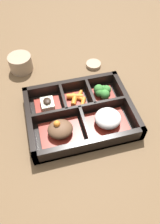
{
  "coord_description": "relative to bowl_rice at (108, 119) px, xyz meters",
  "views": [
    {
      "loc": [
        0.09,
        0.36,
        0.51
      ],
      "look_at": [
        0.0,
        0.0,
        0.03
      ],
      "focal_mm": 35.0,
      "sensor_mm": 36.0,
      "label": 1
    }
  ],
  "objects": [
    {
      "name": "tea_cup",
      "position": [
        0.21,
        -0.3,
        -0.0
      ],
      "size": [
        0.08,
        0.08,
        0.05
      ],
      "color": "gray",
      "rests_on": "ground_plane"
    },
    {
      "name": "ground_plane",
      "position": [
        0.07,
        -0.05,
        -0.03
      ],
      "size": [
        3.0,
        3.0,
        0.0
      ],
      "primitive_type": "plane",
      "color": "brown"
    },
    {
      "name": "bowl_carrots",
      "position": [
        0.06,
        -0.1,
        -0.01
      ],
      "size": [
        0.06,
        0.07,
        0.02
      ],
      "color": "maroon",
      "rests_on": "bento_base"
    },
    {
      "name": "bowl_stew",
      "position": [
        0.13,
        -0.0,
        -0.0
      ],
      "size": [
        0.11,
        0.08,
        0.05
      ],
      "color": "maroon",
      "rests_on": "bento_base"
    },
    {
      "name": "sauce_dish",
      "position": [
        -0.04,
        -0.25,
        -0.02
      ],
      "size": [
        0.05,
        0.05,
        0.01
      ],
      "color": "gray",
      "rests_on": "ground_plane"
    },
    {
      "name": "bento_rim",
      "position": [
        0.06,
        -0.05,
        -0.01
      ],
      "size": [
        0.29,
        0.23,
        0.05
      ],
      "color": "black",
      "rests_on": "ground_plane"
    },
    {
      "name": "bowl_greens",
      "position": [
        -0.02,
        -0.1,
        -0.0
      ],
      "size": [
        0.06,
        0.07,
        0.04
      ],
      "color": "maroon",
      "rests_on": "bento_base"
    },
    {
      "name": "bowl_tofu",
      "position": [
        0.15,
        -0.1,
        -0.01
      ],
      "size": [
        0.07,
        0.07,
        0.03
      ],
      "color": "maroon",
      "rests_on": "bento_base"
    },
    {
      "name": "bowl_rice",
      "position": [
        0.0,
        0.0,
        0.0
      ],
      "size": [
        0.11,
        0.08,
        0.04
      ],
      "color": "maroon",
      "rests_on": "bento_base"
    },
    {
      "name": "bento_base",
      "position": [
        0.07,
        -0.05,
        -0.02
      ],
      "size": [
        0.29,
        0.23,
        0.01
      ],
      "color": "black",
      "rests_on": "ground_plane"
    }
  ]
}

